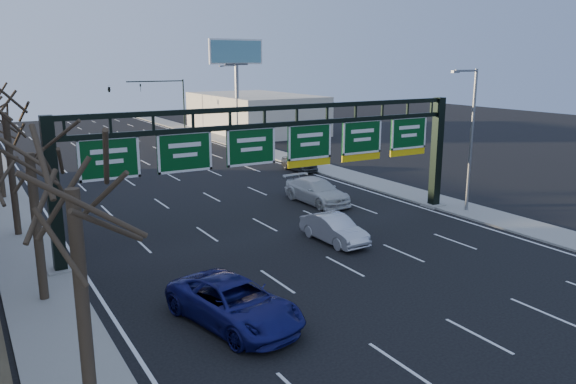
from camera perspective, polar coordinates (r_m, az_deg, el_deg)
ground at (r=25.47m, az=8.43°, el=-8.85°), size 160.00×160.00×0.00m
sidewalk_left at (r=39.43m, az=-26.37°, el=-2.03°), size 3.00×120.00×0.12m
sidewalk_right at (r=48.22m, az=5.40°, el=1.89°), size 3.00×120.00×0.12m
lane_markings at (r=42.16m, az=-8.84°, el=0.06°), size 21.60×120.00×0.01m
sign_gantry at (r=30.70m, az=-0.45°, el=4.09°), size 24.60×1.20×7.20m
building_right_distant at (r=77.01m, az=-3.40°, el=8.01°), size 12.00×20.00×5.00m
tree_near at (r=14.53m, az=-21.43°, el=4.27°), size 3.60×3.60×8.86m
tree_gantry at (r=23.44m, az=-25.06°, el=6.12°), size 3.60×3.60×8.48m
tree_mid at (r=33.33m, az=-27.03°, el=8.97°), size 3.60×3.60×9.24m
streetlight_near at (r=36.92m, az=18.04°, el=5.71°), size 2.15×0.22×9.00m
streetlight_far at (r=64.54m, az=-5.33°, el=9.27°), size 2.15×0.22×9.00m
billboard_right at (r=69.97m, az=-5.28°, el=12.84°), size 7.00×0.50×12.00m
traffic_signal_mast at (r=76.20m, az=-14.96°, el=9.80°), size 10.16×0.54×7.00m
car_blue_suv at (r=21.11m, az=-5.46°, el=-11.15°), size 3.93×6.35×1.64m
car_silver_sedan at (r=30.13m, az=4.69°, el=-3.75°), size 1.69×4.47×1.46m
car_white_wagon at (r=38.27m, az=2.95°, el=0.10°), size 2.55×5.74×1.64m
car_grey_far at (r=49.36m, az=1.14°, el=2.98°), size 1.69×4.17×1.42m
car_silver_distant at (r=50.49m, az=-18.61°, el=2.53°), size 1.94×4.49×1.44m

